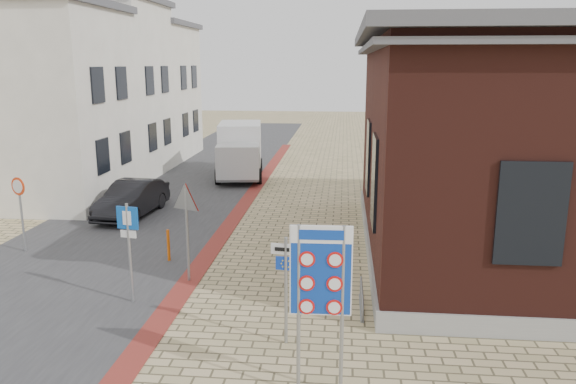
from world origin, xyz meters
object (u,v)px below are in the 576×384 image
at_px(border_sign, 321,274).
at_px(parking_sign, 129,236).
at_px(sedan, 132,199).
at_px(box_truck, 240,150).
at_px(essen_sign, 286,274).
at_px(bollard, 168,245).

height_order(border_sign, parking_sign, border_sign).
height_order(sedan, box_truck, box_truck).
xyz_separation_m(box_truck, parking_sign, (0.20, -15.86, 0.30)).
relative_size(sedan, parking_sign, 1.62).
xyz_separation_m(border_sign, essen_sign, (-0.79, 1.80, -0.73)).
bearing_deg(border_sign, parking_sign, 142.27).
height_order(border_sign, bollard, border_sign).
xyz_separation_m(sedan, box_truck, (2.81, 7.91, 0.75)).
distance_m(essen_sign, bollard, 6.28).
relative_size(border_sign, bollard, 3.20).
xyz_separation_m(sedan, essen_sign, (7.03, -9.64, 0.87)).
bearing_deg(border_sign, sedan, 122.63).
bearing_deg(essen_sign, bollard, 137.88).
bearing_deg(sedan, essen_sign, -48.79).
bearing_deg(sedan, box_truck, 75.57).
height_order(sedan, border_sign, border_sign).
distance_m(border_sign, essen_sign, 2.10).
bearing_deg(bollard, box_truck, 90.86).
relative_size(box_truck, essen_sign, 2.36).
height_order(box_truck, parking_sign, box_truck).
distance_m(sedan, parking_sign, 8.56).
height_order(essen_sign, parking_sign, parking_sign).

